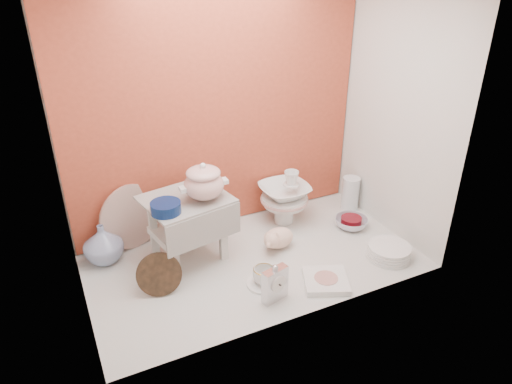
% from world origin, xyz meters
% --- Properties ---
extents(ground, '(1.80, 1.80, 0.00)m').
position_xyz_m(ground, '(0.00, 0.00, 0.00)').
color(ground, silver).
rests_on(ground, ground).
extents(niche_shell, '(1.86, 1.03, 1.53)m').
position_xyz_m(niche_shell, '(0.00, 0.18, 0.93)').
color(niche_shell, '#BE4B2F').
rests_on(niche_shell, ground).
extents(step_stool, '(0.50, 0.45, 0.38)m').
position_xyz_m(step_stool, '(-0.31, 0.19, 0.19)').
color(step_stool, silver).
rests_on(step_stool, ground).
extents(soup_tureen, '(0.29, 0.29, 0.21)m').
position_xyz_m(soup_tureen, '(-0.23, 0.14, 0.48)').
color(soup_tureen, white).
rests_on(soup_tureen, step_stool).
extents(cobalt_bowl, '(0.19, 0.19, 0.06)m').
position_xyz_m(cobalt_bowl, '(-0.45, 0.09, 0.41)').
color(cobalt_bowl, '#0A1D4D').
rests_on(cobalt_bowl, step_stool).
extents(floral_platter, '(0.39, 0.17, 0.39)m').
position_xyz_m(floral_platter, '(-0.56, 0.45, 0.19)').
color(floral_platter, silver).
rests_on(floral_platter, ground).
extents(blue_white_vase, '(0.25, 0.25, 0.23)m').
position_xyz_m(blue_white_vase, '(-0.75, 0.36, 0.11)').
color(blue_white_vase, white).
rests_on(blue_white_vase, ground).
extents(lacquer_tray, '(0.24, 0.14, 0.22)m').
position_xyz_m(lacquer_tray, '(-0.55, -0.04, 0.11)').
color(lacquer_tray, black).
rests_on(lacquer_tray, ground).
extents(mantel_clock, '(0.15, 0.08, 0.20)m').
position_xyz_m(mantel_clock, '(-0.05, -0.34, 0.10)').
color(mantel_clock, silver).
rests_on(mantel_clock, ground).
extents(plush_pig, '(0.26, 0.20, 0.14)m').
position_xyz_m(plush_pig, '(0.18, 0.06, 0.07)').
color(plush_pig, beige).
rests_on(plush_pig, ground).
extents(teacup_saucer, '(0.22, 0.22, 0.01)m').
position_xyz_m(teacup_saucer, '(-0.05, -0.21, 0.01)').
color(teacup_saucer, white).
rests_on(teacup_saucer, ground).
extents(gold_rim_teacup, '(0.14, 0.14, 0.09)m').
position_xyz_m(gold_rim_teacup, '(-0.05, -0.21, 0.06)').
color(gold_rim_teacup, white).
rests_on(gold_rim_teacup, teacup_saucer).
extents(lattice_dish, '(0.30, 0.30, 0.03)m').
position_xyz_m(lattice_dish, '(0.25, -0.34, 0.02)').
color(lattice_dish, white).
rests_on(lattice_dish, ground).
extents(dinner_plate_stack, '(0.32, 0.32, 0.07)m').
position_xyz_m(dinner_plate_stack, '(0.70, -0.30, 0.04)').
color(dinner_plate_stack, white).
rests_on(dinner_plate_stack, ground).
extents(crystal_bowl, '(0.26, 0.26, 0.06)m').
position_xyz_m(crystal_bowl, '(0.70, 0.06, 0.03)').
color(crystal_bowl, silver).
rests_on(crystal_bowl, ground).
extents(clear_glass_vase, '(0.14, 0.14, 0.23)m').
position_xyz_m(clear_glass_vase, '(0.83, 0.27, 0.11)').
color(clear_glass_vase, silver).
rests_on(clear_glass_vase, ground).
extents(porcelain_tower, '(0.40, 0.40, 0.35)m').
position_xyz_m(porcelain_tower, '(0.36, 0.31, 0.17)').
color(porcelain_tower, white).
rests_on(porcelain_tower, ground).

